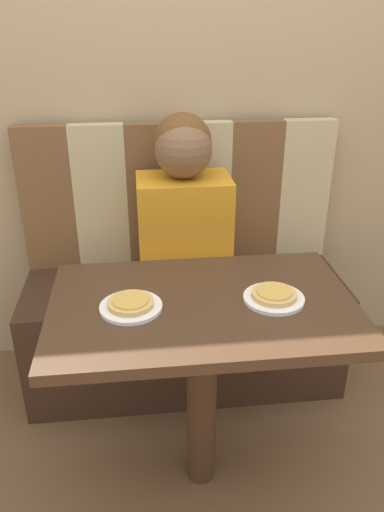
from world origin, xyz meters
TOP-DOWN VIEW (x-y plane):
  - ground_plane at (0.00, 0.00)m, footprint 12.00×12.00m
  - wall_back at (0.00, 0.86)m, footprint 7.00×0.05m
  - booth_seat at (0.00, 0.56)m, footprint 1.34×0.49m
  - booth_backrest at (0.00, 0.78)m, footprint 1.34×0.06m
  - dining_table at (0.00, 0.00)m, footprint 0.92×0.59m
  - person at (0.00, 0.57)m, footprint 0.36×0.26m
  - plate_left at (-0.21, -0.02)m, footprint 0.18×0.18m
  - plate_right at (0.21, -0.02)m, footprint 0.18×0.18m
  - pizza_left at (-0.21, -0.02)m, footprint 0.14×0.14m
  - pizza_right at (0.21, -0.02)m, footprint 0.14×0.14m

SIDE VIEW (x-z plane):
  - ground_plane at x=0.00m, z-range 0.00..0.00m
  - booth_seat at x=0.00m, z-range 0.00..0.49m
  - dining_table at x=0.00m, z-range 0.25..0.98m
  - plate_left at x=-0.21m, z-range 0.73..0.74m
  - plate_right at x=0.21m, z-range 0.73..0.74m
  - pizza_left at x=-0.21m, z-range 0.74..0.76m
  - pizza_right at x=0.21m, z-range 0.74..0.76m
  - booth_backrest at x=0.00m, z-range 0.49..1.11m
  - person at x=0.00m, z-range 0.49..1.18m
  - wall_back at x=0.00m, z-range 0.00..2.60m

